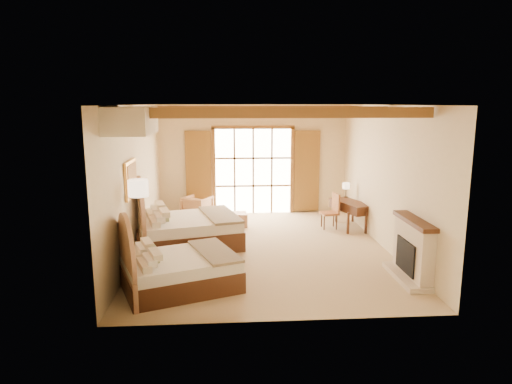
{
  "coord_description": "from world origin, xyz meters",
  "views": [
    {
      "loc": [
        -0.85,
        -9.84,
        3.23
      ],
      "look_at": [
        -0.14,
        0.2,
        1.27
      ],
      "focal_mm": 32.0,
      "sensor_mm": 36.0,
      "label": 1
    }
  ],
  "objects": [
    {
      "name": "wall_left",
      "position": [
        -2.75,
        0.0,
        1.6
      ],
      "size": [
        0.0,
        7.0,
        7.0
      ],
      "primitive_type": "plane",
      "rotation": [
        1.57,
        0.0,
        1.57
      ],
      "color": "beige",
      "rests_on": "ground"
    },
    {
      "name": "armchair",
      "position": [
        -1.63,
        2.85,
        0.33
      ],
      "size": [
        0.96,
        0.97,
        0.66
      ],
      "primitive_type": "imported",
      "rotation": [
        0.0,
        0.0,
        -3.64
      ],
      "color": "#B17A4F",
      "rests_on": "floor"
    },
    {
      "name": "bed_far",
      "position": [
        -1.86,
        0.31,
        0.45
      ],
      "size": [
        2.64,
        2.2,
        1.47
      ],
      "rotation": [
        0.0,
        0.0,
        0.26
      ],
      "color": "#481F11",
      "rests_on": "floor"
    },
    {
      "name": "canopy_valance",
      "position": [
        -2.4,
        -2.0,
        2.95
      ],
      "size": [
        0.7,
        1.4,
        0.45
      ],
      "primitive_type": "cube",
      "color": "beige",
      "rests_on": "ceiling"
    },
    {
      "name": "wall_back",
      "position": [
        0.0,
        3.5,
        1.6
      ],
      "size": [
        5.5,
        0.0,
        5.5
      ],
      "primitive_type": "plane",
      "rotation": [
        1.57,
        0.0,
        0.0
      ],
      "color": "beige",
      "rests_on": "ground"
    },
    {
      "name": "ceiling_beams",
      "position": [
        0.0,
        0.0,
        3.08
      ],
      "size": [
        5.39,
        4.6,
        0.18
      ],
      "primitive_type": null,
      "color": "brown",
      "rests_on": "ceiling"
    },
    {
      "name": "floor_lamp",
      "position": [
        -2.5,
        -1.15,
        1.53
      ],
      "size": [
        0.38,
        0.38,
        1.8
      ],
      "color": "#37291B",
      "rests_on": "floor"
    },
    {
      "name": "wall_right",
      "position": [
        2.75,
        0.0,
        1.6
      ],
      "size": [
        0.0,
        7.0,
        7.0
      ],
      "primitive_type": "plane",
      "rotation": [
        1.57,
        0.0,
        -1.57
      ],
      "color": "beige",
      "rests_on": "ground"
    },
    {
      "name": "french_doors",
      "position": [
        0.0,
        3.44,
        1.25
      ],
      "size": [
        3.95,
        0.08,
        2.6
      ],
      "color": "white",
      "rests_on": "ground"
    },
    {
      "name": "bed_near",
      "position": [
        -1.8,
        -2.11,
        0.38
      ],
      "size": [
        2.41,
        2.04,
        1.27
      ],
      "rotation": [
        0.0,
        0.0,
        0.36
      ],
      "color": "#481F11",
      "rests_on": "floor"
    },
    {
      "name": "ceiling",
      "position": [
        0.0,
        0.0,
        3.2
      ],
      "size": [
        7.0,
        7.0,
        0.0
      ],
      "primitive_type": "plane",
      "rotation": [
        3.14,
        0.0,
        0.0
      ],
      "color": "#AA6F36",
      "rests_on": "ground"
    },
    {
      "name": "desk_lamp",
      "position": [
        2.47,
        2.21,
        1.0
      ],
      "size": [
        0.2,
        0.2,
        0.4
      ],
      "color": "#37291B",
      "rests_on": "desk"
    },
    {
      "name": "desk_chair",
      "position": [
        1.9,
        1.59,
        0.29
      ],
      "size": [
        0.48,
        0.47,
        0.92
      ],
      "rotation": [
        0.0,
        0.0,
        0.19
      ],
      "color": "#9C5631",
      "rests_on": "floor"
    },
    {
      "name": "nightstand",
      "position": [
        -2.5,
        -0.34,
        0.28
      ],
      "size": [
        0.56,
        0.56,
        0.57
      ],
      "primitive_type": "cube",
      "rotation": [
        0.0,
        0.0,
        0.23
      ],
      "color": "#481F11",
      "rests_on": "floor"
    },
    {
      "name": "ottoman",
      "position": [
        -0.51,
        1.99,
        0.18
      ],
      "size": [
        0.51,
        0.51,
        0.36
      ],
      "primitive_type": "cube",
      "rotation": [
        0.0,
        0.0,
        0.05
      ],
      "color": "tan",
      "rests_on": "floor"
    },
    {
      "name": "fireplace",
      "position": [
        2.6,
        -2.0,
        0.51
      ],
      "size": [
        0.46,
        1.4,
        1.16
      ],
      "color": "beige",
      "rests_on": "ground"
    },
    {
      "name": "painting",
      "position": [
        -2.7,
        -0.75,
        1.75
      ],
      "size": [
        0.06,
        0.95,
        0.75
      ],
      "color": "gold",
      "rests_on": "wall_left"
    },
    {
      "name": "desk",
      "position": [
        2.46,
        1.63,
        0.37
      ],
      "size": [
        0.95,
        1.4,
        0.69
      ],
      "rotation": [
        0.0,
        0.0,
        0.34
      ],
      "color": "#481F11",
      "rests_on": "floor"
    },
    {
      "name": "floor",
      "position": [
        0.0,
        0.0,
        0.0
      ],
      "size": [
        7.0,
        7.0,
        0.0
      ],
      "primitive_type": "plane",
      "color": "tan",
      "rests_on": "ground"
    }
  ]
}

